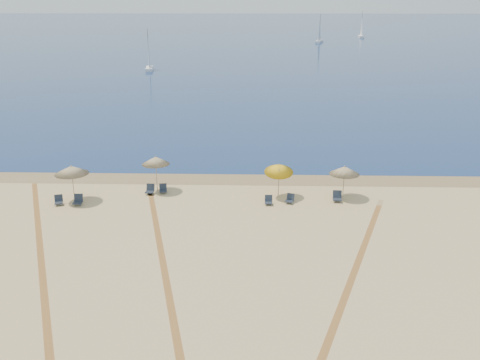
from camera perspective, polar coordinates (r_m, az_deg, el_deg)
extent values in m
plane|color=#0C2151|center=(239.00, 1.45, 16.24)|extent=(500.00, 500.00, 0.00)
plane|color=olive|center=(39.88, 0.16, 0.15)|extent=(500.00, 500.00, 0.00)
cylinder|color=gray|center=(37.00, -17.72, -0.45)|extent=(0.05, 0.05, 2.34)
cone|color=beige|center=(36.68, -17.88, 1.05)|extent=(2.26, 2.26, 0.55)
sphere|color=gray|center=(36.60, -17.93, 1.50)|extent=(0.08, 0.08, 0.08)
cylinder|color=gray|center=(37.56, -9.08, 0.59)|extent=(0.05, 0.05, 2.40)
cone|color=beige|center=(37.24, -9.16, 2.12)|extent=(1.97, 1.97, 0.55)
sphere|color=gray|center=(37.15, -9.19, 2.56)|extent=(0.08, 0.08, 0.08)
cylinder|color=gray|center=(35.81, 4.23, -0.31)|extent=(0.05, 0.57, 2.23)
cone|color=yellow|center=(35.71, 4.25, 1.27)|extent=(1.98, 2.06, 0.99)
sphere|color=gray|center=(35.62, 4.26, 1.73)|extent=(0.08, 0.08, 0.08)
cylinder|color=gray|center=(36.56, 11.22, -0.30)|extent=(0.05, 0.05, 2.11)
cone|color=beige|center=(36.28, 11.31, 1.04)|extent=(2.06, 2.06, 0.55)
sphere|color=gray|center=(36.18, 11.34, 1.49)|extent=(0.08, 0.08, 0.08)
cube|color=black|center=(36.85, -19.12, -2.35)|extent=(0.67, 0.67, 0.05)
cube|color=black|center=(37.01, -19.15, -1.87)|extent=(0.57, 0.35, 0.47)
cylinder|color=#A5A5AD|center=(36.73, -19.54, -2.61)|extent=(0.02, 0.02, 0.17)
cylinder|color=#A5A5AD|center=(36.70, -18.88, -2.55)|extent=(0.02, 0.02, 0.17)
cube|color=black|center=(36.41, -17.26, -2.37)|extent=(0.60, 0.60, 0.05)
cube|color=black|center=(36.58, -17.18, -1.84)|extent=(0.59, 0.23, 0.52)
cylinder|color=#A5A5AD|center=(36.33, -17.70, -2.63)|extent=(0.03, 0.03, 0.19)
cylinder|color=#A5A5AD|center=(36.20, -17.00, -2.64)|extent=(0.03, 0.03, 0.19)
cube|color=black|center=(37.24, -9.81, -1.27)|extent=(0.60, 0.60, 0.05)
cube|color=black|center=(37.41, -9.72, -0.77)|extent=(0.58, 0.24, 0.50)
cylinder|color=#A5A5AD|center=(37.15, -10.20, -1.50)|extent=(0.02, 0.02, 0.18)
cylinder|color=#A5A5AD|center=(37.03, -9.52, -1.53)|extent=(0.02, 0.02, 0.18)
cube|color=black|center=(37.28, -8.37, -1.19)|extent=(0.60, 0.60, 0.05)
cube|color=black|center=(37.44, -8.39, -0.73)|extent=(0.55, 0.28, 0.47)
cylinder|color=#A5A5AD|center=(37.14, -8.74, -1.43)|extent=(0.02, 0.02, 0.17)
cylinder|color=#A5A5AD|center=(37.13, -8.09, -1.40)|extent=(0.02, 0.02, 0.17)
cube|color=black|center=(34.90, 3.13, -2.47)|extent=(0.51, 0.51, 0.05)
cube|color=black|center=(35.05, 3.13, -1.99)|extent=(0.50, 0.19, 0.45)
cylinder|color=#A5A5AD|center=(34.76, 2.80, -2.71)|extent=(0.02, 0.02, 0.16)
cylinder|color=#A5A5AD|center=(34.77, 3.47, -2.72)|extent=(0.02, 0.02, 0.16)
cube|color=black|center=(35.26, 5.40, -2.29)|extent=(0.67, 0.67, 0.05)
cube|color=black|center=(35.41, 5.54, -1.82)|extent=(0.55, 0.37, 0.46)
cylinder|color=#A5A5AD|center=(35.18, 5.09, -2.48)|extent=(0.02, 0.02, 0.17)
cylinder|color=#A5A5AD|center=(35.06, 5.73, -2.58)|extent=(0.02, 0.02, 0.17)
cube|color=black|center=(35.96, 10.53, -2.07)|extent=(0.65, 0.65, 0.05)
cube|color=black|center=(36.14, 10.54, -1.53)|extent=(0.61, 0.28, 0.52)
cylinder|color=#A5A5AD|center=(35.78, 10.20, -2.32)|extent=(0.03, 0.03, 0.19)
cylinder|color=#A5A5AD|center=(35.81, 10.95, -2.35)|extent=(0.03, 0.03, 0.19)
cube|color=white|center=(163.43, 8.62, 14.69)|extent=(2.99, 5.70, 0.60)
cylinder|color=gray|center=(163.17, 8.69, 16.06)|extent=(0.12, 0.12, 8.04)
cube|color=white|center=(101.65, -9.83, 11.85)|extent=(2.01, 5.15, 0.55)
cylinder|color=gray|center=(101.26, -9.95, 13.84)|extent=(0.11, 0.11, 7.30)
cube|color=white|center=(186.50, 13.04, 14.98)|extent=(1.72, 5.75, 0.62)
cylinder|color=gray|center=(186.27, 13.13, 16.21)|extent=(0.12, 0.12, 8.28)
plane|color=tan|center=(26.57, -8.09, -10.48)|extent=(34.06, 34.06, 0.00)
plane|color=tan|center=(27.53, -8.30, -9.36)|extent=(34.06, 34.06, 0.00)
plane|color=tan|center=(23.63, 10.43, -14.79)|extent=(35.84, 35.84, 0.00)
plane|color=tan|center=(24.54, 10.96, -13.41)|extent=(35.84, 35.84, 0.00)
plane|color=tan|center=(28.82, -20.76, -9.12)|extent=(36.84, 36.84, 0.00)
plane|color=tan|center=(29.80, -20.84, -8.16)|extent=(36.84, 36.84, 0.00)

